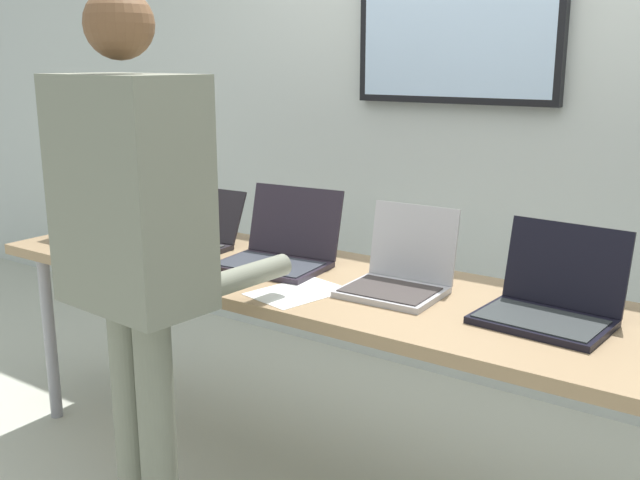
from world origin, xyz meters
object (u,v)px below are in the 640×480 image
object	(u,v)px
laptop_station_0	(193,235)
laptop_station_2	(400,273)
equipment_box	(116,199)
workbench	(340,297)
person	(135,235)
laptop_station_3	(551,300)
laptop_station_1	(280,248)

from	to	relation	value
laptop_station_0	laptop_station_2	xyz separation A→B (m)	(0.95, -0.02, 0.01)
equipment_box	laptop_station_2	distance (m)	1.38
workbench	laptop_station_0	size ratio (longest dim) A/B	8.14
laptop_station_2	person	world-z (taller)	person
person	laptop_station_3	bearing A→B (deg)	34.01
laptop_station_0	laptop_station_1	size ratio (longest dim) A/B	0.85
workbench	equipment_box	distance (m)	1.19
laptop_station_0	person	world-z (taller)	person
laptop_station_2	person	size ratio (longest dim) A/B	0.19
workbench	laptop_station_1	world-z (taller)	laptop_station_1
equipment_box	person	xyz separation A→B (m)	(0.88, -0.66, 0.10)
laptop_station_1	laptop_station_0	bearing A→B (deg)	179.95
equipment_box	laptop_station_3	distance (m)	1.87
equipment_box	laptop_station_1	xyz separation A→B (m)	(0.87, 0.01, -0.09)
workbench	equipment_box	world-z (taller)	equipment_box
person	laptop_station_1	bearing A→B (deg)	90.72
equipment_box	person	distance (m)	1.11
laptop_station_1	laptop_station_3	world-z (taller)	laptop_station_1
laptop_station_1	person	size ratio (longest dim) A/B	0.24
equipment_box	laptop_station_0	size ratio (longest dim) A/B	1.07
laptop_station_3	workbench	bearing A→B (deg)	-176.43
person	workbench	bearing A→B (deg)	65.22
laptop_station_1	laptop_station_3	distance (m)	0.99
workbench	laptop_station_1	size ratio (longest dim) A/B	6.88
laptop_station_2	laptop_station_3	size ratio (longest dim) A/B	0.83
laptop_station_1	laptop_station_2	world-z (taller)	laptop_station_1
workbench	laptop_station_1	bearing A→B (deg)	169.53
laptop_station_0	person	bearing A→B (deg)	-56.26
laptop_station_1	laptop_station_3	xyz separation A→B (m)	(0.99, -0.01, -0.00)
workbench	laptop_station_3	size ratio (longest dim) A/B	7.41
laptop_station_1	laptop_station_3	size ratio (longest dim) A/B	1.08
laptop_station_1	equipment_box	bearing A→B (deg)	-179.02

